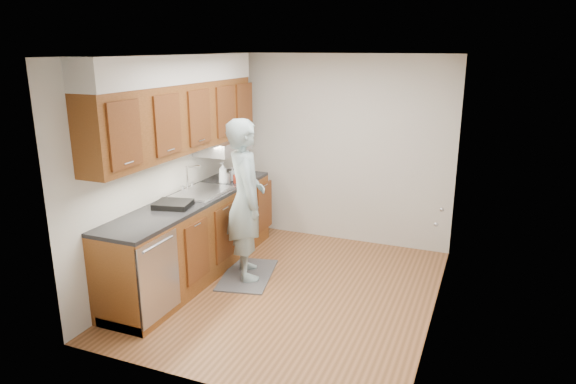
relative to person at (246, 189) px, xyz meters
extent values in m
plane|color=#955E38|center=(0.62, -0.17, -1.05)|extent=(3.50, 3.50, 0.00)
plane|color=white|center=(0.62, -0.17, 1.45)|extent=(3.50, 3.50, 0.00)
cube|color=beige|center=(-0.88, -0.17, 0.20)|extent=(0.02, 3.50, 2.50)
cube|color=beige|center=(2.12, -0.17, 0.20)|extent=(0.02, 3.50, 2.50)
cube|color=beige|center=(0.62, 1.58, 0.20)|extent=(3.00, 0.02, 2.50)
cube|color=brown|center=(-0.58, -0.17, -0.60)|extent=(0.60, 2.80, 0.90)
cube|color=black|center=(-0.60, -0.17, -0.13)|extent=(0.63, 2.80, 0.04)
cube|color=#B2B2B7|center=(-0.58, 0.03, -0.16)|extent=(0.48, 0.68, 0.14)
cube|color=#B2B2B7|center=(-0.58, 0.03, -0.11)|extent=(0.52, 0.72, 0.01)
cube|color=#B2B2B7|center=(-0.29, -1.27, -0.58)|extent=(0.03, 0.60, 0.80)
cube|color=brown|center=(-0.72, -0.17, 0.77)|extent=(0.33, 2.80, 0.75)
cube|color=silver|center=(-0.72, -0.17, 1.30)|extent=(0.35, 2.80, 0.30)
cube|color=#A5A5AA|center=(-0.65, 0.68, 0.32)|extent=(0.46, 0.75, 0.16)
cube|color=silver|center=(2.11, 0.13, -0.03)|extent=(0.02, 1.22, 2.05)
cube|color=slate|center=(0.00, 0.00, -1.04)|extent=(0.73, 1.02, 0.02)
imported|color=#87A0A4|center=(0.00, 0.00, 0.00)|extent=(0.81, 0.88, 2.07)
imported|color=silver|center=(-0.55, 0.46, 0.03)|extent=(0.12, 0.12, 0.28)
imported|color=silver|center=(-0.52, 0.67, -0.02)|extent=(0.11, 0.11, 0.17)
cylinder|color=#B9331F|center=(-0.43, 0.57, -0.06)|extent=(0.07, 0.07, 0.11)
cylinder|color=#A5A5AA|center=(-0.51, 0.51, -0.04)|extent=(0.08, 0.08, 0.13)
cube|color=black|center=(-0.57, -0.57, -0.08)|extent=(0.43, 0.38, 0.06)
camera|label=1|loc=(2.51, -4.92, 1.53)|focal=32.00mm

